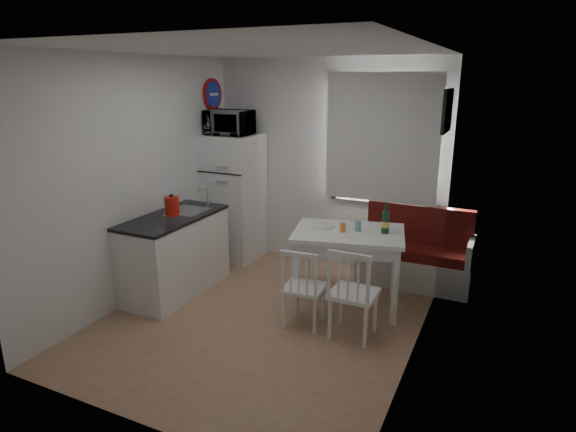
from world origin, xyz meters
name	(u,v)px	position (x,y,z in m)	size (l,w,h in m)	color
floor	(264,318)	(0.00, 0.00, 0.00)	(3.00, 3.50, 0.02)	#9B7553
ceiling	(259,49)	(0.00, 0.00, 2.60)	(3.00, 3.50, 0.02)	white
wall_back	(327,165)	(0.00, 1.75, 1.30)	(3.00, 0.02, 2.60)	white
wall_front	(130,254)	(0.00, -1.75, 1.30)	(3.00, 0.02, 2.60)	white
wall_left	(139,180)	(-1.50, 0.00, 1.30)	(0.02, 3.50, 2.60)	white
wall_right	(423,213)	(1.50, 0.00, 1.30)	(0.02, 3.50, 2.60)	white
window	(383,142)	(0.70, 1.72, 1.62)	(1.22, 0.06, 1.47)	white
curtain	(381,139)	(0.70, 1.65, 1.68)	(1.35, 0.02, 1.50)	white
kitchen_counter	(175,253)	(-1.20, 0.16, 0.46)	(0.62, 1.32, 1.16)	white
wall_sign	(213,94)	(-1.47, 1.45, 2.15)	(0.40, 0.40, 0.03)	#1A2DA1
picture_frame	(447,111)	(1.48, 1.10, 2.05)	(0.04, 0.52, 0.42)	black
bench	(414,259)	(1.21, 1.51, 0.31)	(1.29, 0.50, 0.92)	white
dining_table	(349,240)	(0.67, 0.63, 0.74)	(1.27, 1.02, 0.84)	white
chair_left	(301,280)	(0.42, -0.02, 0.50)	(0.41, 0.39, 0.44)	white
chair_right	(351,285)	(0.92, -0.03, 0.55)	(0.42, 0.40, 0.48)	white
fridge	(234,197)	(-1.18, 1.40, 0.83)	(0.66, 0.66, 1.66)	white
microwave	(229,123)	(-1.18, 1.35, 1.81)	(0.56, 0.38, 0.31)	white
kettle	(172,206)	(-1.15, 0.09, 1.03)	(0.19, 0.19, 0.25)	red
wine_bottle	(386,218)	(1.02, 0.73, 1.00)	(0.08, 0.08, 0.32)	#154223
drinking_glass_orange	(343,227)	(0.62, 0.58, 0.89)	(0.06, 0.06, 0.09)	orange
drinking_glass_blue	(358,226)	(0.75, 0.68, 0.89)	(0.07, 0.07, 0.11)	#6FA7BC
plate	(322,226)	(0.37, 0.65, 0.85)	(0.24, 0.24, 0.02)	white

